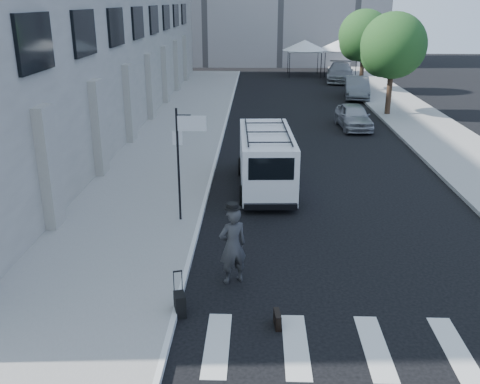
# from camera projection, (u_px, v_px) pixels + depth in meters

# --- Properties ---
(ground) EXTENTS (120.00, 120.00, 0.00)m
(ground) POSITION_uv_depth(u_px,v_px,m) (265.00, 274.00, 13.69)
(ground) COLOR black
(ground) RESTS_ON ground
(sidewalk_left) EXTENTS (4.50, 48.00, 0.15)m
(sidewalk_left) POSITION_uv_depth(u_px,v_px,m) (183.00, 128.00, 28.84)
(sidewalk_left) COLOR gray
(sidewalk_left) RESTS_ON ground
(sidewalk_right) EXTENTS (4.00, 56.00, 0.15)m
(sidewalk_right) POSITION_uv_depth(u_px,v_px,m) (410.00, 115.00, 32.19)
(sidewalk_right) COLOR gray
(sidewalk_right) RESTS_ON ground
(building_left) EXTENTS (10.00, 44.00, 12.00)m
(building_left) POSITION_uv_depth(u_px,v_px,m) (51.00, 12.00, 28.93)
(building_left) COLOR gray
(building_left) RESTS_ON ground
(sign_pole) EXTENTS (1.03, 0.07, 3.50)m
(sign_pole) POSITION_uv_depth(u_px,v_px,m) (185.00, 141.00, 15.87)
(sign_pole) COLOR black
(sign_pole) RESTS_ON sidewalk_left
(tree_near) EXTENTS (3.80, 3.83, 6.03)m
(tree_near) POSITION_uv_depth(u_px,v_px,m) (391.00, 48.00, 31.06)
(tree_near) COLOR black
(tree_near) RESTS_ON ground
(tree_far) EXTENTS (3.80, 3.83, 6.03)m
(tree_far) POSITION_uv_depth(u_px,v_px,m) (362.00, 38.00, 39.52)
(tree_far) COLOR black
(tree_far) RESTS_ON ground
(tent_left) EXTENTS (4.00, 4.00, 3.20)m
(tent_left) POSITION_uv_depth(u_px,v_px,m) (305.00, 45.00, 48.37)
(tent_left) COLOR black
(tent_left) RESTS_ON ground
(tent_right) EXTENTS (4.00, 4.00, 3.20)m
(tent_right) POSITION_uv_depth(u_px,v_px,m) (339.00, 45.00, 48.74)
(tent_right) COLOR black
(tent_right) RESTS_ON ground
(businessman) EXTENTS (0.86, 0.75, 1.97)m
(businessman) POSITION_uv_depth(u_px,v_px,m) (233.00, 246.00, 12.99)
(businessman) COLOR #323335
(businessman) RESTS_ON ground
(briefcase) EXTENTS (0.16, 0.45, 0.34)m
(briefcase) POSITION_uv_depth(u_px,v_px,m) (277.00, 319.00, 11.45)
(briefcase) COLOR black
(briefcase) RESTS_ON ground
(suitcase) EXTENTS (0.33, 0.42, 1.03)m
(suitcase) POSITION_uv_depth(u_px,v_px,m) (180.00, 304.00, 11.82)
(suitcase) COLOR black
(suitcase) RESTS_ON ground
(cargo_van) EXTENTS (2.19, 5.67, 2.12)m
(cargo_van) POSITION_uv_depth(u_px,v_px,m) (266.00, 159.00, 19.62)
(cargo_van) COLOR white
(cargo_van) RESTS_ON ground
(parked_car_a) EXTENTS (1.76, 3.95, 1.32)m
(parked_car_a) POSITION_uv_depth(u_px,v_px,m) (354.00, 116.00, 28.97)
(parked_car_a) COLOR #989AA0
(parked_car_a) RESTS_ON ground
(parked_car_b) EXTENTS (2.13, 4.74, 1.51)m
(parked_car_b) POSITION_uv_depth(u_px,v_px,m) (357.00, 88.00, 37.79)
(parked_car_b) COLOR #53575B
(parked_car_b) RESTS_ON ground
(parked_car_c) EXTENTS (2.90, 5.62, 1.56)m
(parked_car_c) POSITION_uv_depth(u_px,v_px,m) (340.00, 72.00, 45.58)
(parked_car_c) COLOR gray
(parked_car_c) RESTS_ON ground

